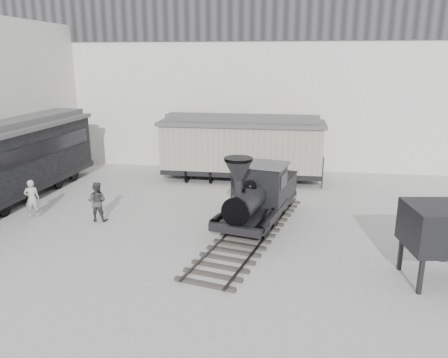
% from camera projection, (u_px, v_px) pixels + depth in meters
% --- Properties ---
extents(ground, '(90.00, 90.00, 0.00)m').
position_uv_depth(ground, '(196.00, 261.00, 15.53)').
color(ground, '#9E9E9B').
extents(north_wall, '(34.00, 2.51, 11.00)m').
position_uv_depth(north_wall, '(243.00, 81.00, 28.33)').
color(north_wall, silver).
rests_on(north_wall, ground).
extents(locomotive, '(4.29, 9.95, 3.43)m').
position_uv_depth(locomotive, '(257.00, 199.00, 18.31)').
color(locomotive, '#2C2824').
rests_on(locomotive, ground).
extents(boxcar, '(9.48, 3.02, 3.88)m').
position_uv_depth(boxcar, '(241.00, 146.00, 25.38)').
color(boxcar, black).
rests_on(boxcar, ground).
extents(passenger_coach, '(3.62, 14.18, 3.76)m').
position_uv_depth(passenger_coach, '(1.00, 163.00, 21.06)').
color(passenger_coach, black).
rests_on(passenger_coach, ground).
extents(visitor_a, '(0.75, 0.64, 1.75)m').
position_uv_depth(visitor_a, '(32.00, 199.00, 19.64)').
color(visitor_a, '#AFADA4').
rests_on(visitor_a, ground).
extents(visitor_b, '(0.89, 0.70, 1.78)m').
position_uv_depth(visitor_b, '(97.00, 202.00, 19.19)').
color(visitor_b, '#3D3D3D').
rests_on(visitor_b, ground).
extents(coal_hopper, '(2.60, 2.23, 2.56)m').
position_uv_depth(coal_hopper, '(444.00, 233.00, 13.71)').
color(coal_hopper, black).
rests_on(coal_hopper, ground).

